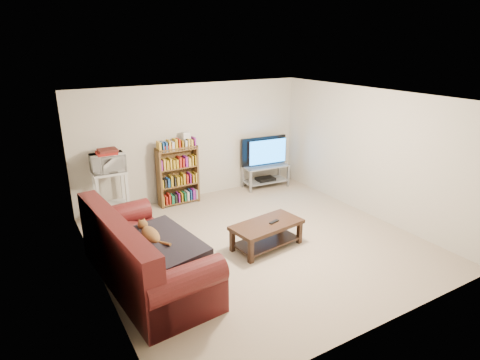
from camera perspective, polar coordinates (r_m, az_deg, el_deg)
floor at (r=6.82m, az=2.45°, el=-8.79°), size 5.00×5.00×0.00m
ceiling at (r=6.08m, az=2.78°, el=11.64°), size 5.00×5.00×0.00m
wall_back at (r=8.47m, az=-6.63°, el=5.42°), size 5.00×0.00×5.00m
wall_front at (r=4.61m, az=19.83°, el=-7.68°), size 5.00×0.00×5.00m
wall_left at (r=5.48m, az=-19.97°, el=-3.37°), size 0.00×5.00×5.00m
wall_right at (r=7.93m, az=18.00°, el=3.66°), size 0.00×5.00×5.00m
sofa at (r=5.75m, az=-13.96°, el=-10.98°), size 1.28×2.55×1.05m
blanket at (r=5.56m, az=-11.60°, el=-9.05°), size 1.15×1.38×0.20m
cat at (r=5.72m, az=-12.58°, el=-7.62°), size 0.33×0.69×0.20m
coffee_table at (r=6.55m, az=3.81°, el=-7.15°), size 1.24×0.73×0.42m
remote at (r=6.52m, az=4.85°, el=-5.95°), size 0.20×0.10×0.02m
tv_stand at (r=9.19m, az=3.64°, el=1.10°), size 1.07×0.55×0.52m
television at (r=9.05m, az=3.71°, el=4.04°), size 1.12×0.24×0.64m
dvd_player at (r=9.24m, az=3.62°, el=0.16°), size 0.44×0.32×0.06m
bookshelf at (r=8.24m, az=-8.83°, el=0.75°), size 0.84×0.27×1.21m
shelf_clutter at (r=8.10m, az=-8.47°, el=5.52°), size 0.61×0.19×0.28m
microwave_stand at (r=7.78m, az=-17.92°, el=-1.22°), size 0.60×0.44×0.95m
microwave at (r=7.62m, az=-18.30°, el=2.34°), size 0.59×0.41×0.32m
game_boxes at (r=7.58m, az=-18.45°, el=3.69°), size 0.35×0.31×0.05m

